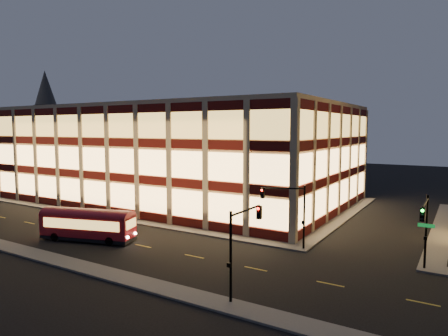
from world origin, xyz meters
The scene contains 12 objects.
ground centered at (0.00, 0.00, 0.00)m, with size 200.00×200.00×0.00m, color black.
sidewalk_office_south centered at (-3.00, 1.00, 0.07)m, with size 54.00×2.00×0.15m, color #514F4C.
sidewalk_office_east centered at (23.00, 17.00, 0.07)m, with size 2.00×30.00×0.15m, color #514F4C.
sidewalk_tower_west centered at (34.00, 17.00, 0.07)m, with size 2.00×30.00×0.15m, color #514F4C.
sidewalk_near centered at (0.00, -13.00, 0.07)m, with size 100.00×2.00×0.15m, color #514F4C.
office_building centered at (-2.91, 16.91, 7.25)m, with size 50.45×30.45×14.50m.
church_tower centered at (-70.00, 40.00, 9.00)m, with size 5.00×5.00×18.00m, color #2D2621.
church_spire centered at (-70.00, 40.00, 23.00)m, with size 6.00×6.00×10.00m, color #4C473F.
traffic_signal_far centered at (22.21, 0.24, 4.11)m, with size 3.79×1.87×6.00m.
traffic_signal_right centered at (33.50, -0.62, 4.10)m, with size 1.20×4.37×6.00m.
traffic_signal_near centered at (23.50, -11.03, 4.13)m, with size 0.32×4.45×6.00m.
trolley_bus centered at (3.98, -7.40, 1.78)m, with size 9.78×4.97×3.22m.
Camera 1 is at (35.87, -33.64, 11.13)m, focal length 32.00 mm.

